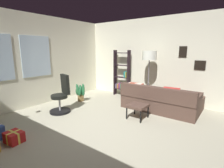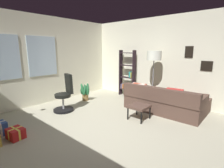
{
  "view_description": "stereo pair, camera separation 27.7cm",
  "coord_description": "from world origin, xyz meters",
  "px_view_note": "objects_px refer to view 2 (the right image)",
  "views": [
    {
      "loc": [
        -2.63,
        -2.12,
        1.72
      ],
      "look_at": [
        0.29,
        0.07,
        0.97
      ],
      "focal_mm": 27.25,
      "sensor_mm": 36.0,
      "label": 1
    },
    {
      "loc": [
        -2.45,
        -2.33,
        1.72
      ],
      "look_at": [
        0.29,
        0.07,
        0.97
      ],
      "focal_mm": 27.25,
      "sensor_mm": 36.0,
      "label": 2
    }
  ],
  "objects_px": {
    "gift_box_green": "(0,131)",
    "footstool": "(139,107)",
    "office_chair": "(65,97)",
    "gift_box_red": "(16,133)",
    "couch": "(168,102)",
    "floor_lamp": "(154,58)",
    "bookshelf": "(127,76)",
    "potted_plant": "(85,92)"
  },
  "relations": [
    {
      "from": "office_chair",
      "to": "bookshelf",
      "type": "xyz_separation_m",
      "value": [
        2.43,
        -0.39,
        0.34
      ]
    },
    {
      "from": "footstool",
      "to": "gift_box_green",
      "type": "relative_size",
      "value": 1.41
    },
    {
      "from": "couch",
      "to": "footstool",
      "type": "height_order",
      "value": "couch"
    },
    {
      "from": "bookshelf",
      "to": "potted_plant",
      "type": "xyz_separation_m",
      "value": [
        -1.46,
        0.69,
        -0.45
      ]
    },
    {
      "from": "office_chair",
      "to": "gift_box_red",
      "type": "bearing_deg",
      "value": -158.84
    },
    {
      "from": "gift_box_green",
      "to": "floor_lamp",
      "type": "distance_m",
      "value": 4.32
    },
    {
      "from": "gift_box_green",
      "to": "footstool",
      "type": "bearing_deg",
      "value": -34.56
    },
    {
      "from": "floor_lamp",
      "to": "bookshelf",
      "type": "bearing_deg",
      "value": 76.61
    },
    {
      "from": "floor_lamp",
      "to": "couch",
      "type": "bearing_deg",
      "value": -114.31
    },
    {
      "from": "gift_box_red",
      "to": "bookshelf",
      "type": "height_order",
      "value": "bookshelf"
    },
    {
      "from": "office_chair",
      "to": "floor_lamp",
      "type": "bearing_deg",
      "value": -36.29
    },
    {
      "from": "gift_box_green",
      "to": "gift_box_red",
      "type": "bearing_deg",
      "value": -70.96
    },
    {
      "from": "couch",
      "to": "gift_box_green",
      "type": "relative_size",
      "value": 6.28
    },
    {
      "from": "bookshelf",
      "to": "gift_box_red",
      "type": "bearing_deg",
      "value": -177.06
    },
    {
      "from": "gift_box_red",
      "to": "bookshelf",
      "type": "relative_size",
      "value": 0.2
    },
    {
      "from": "couch",
      "to": "gift_box_red",
      "type": "distance_m",
      "value": 3.77
    },
    {
      "from": "couch",
      "to": "floor_lamp",
      "type": "bearing_deg",
      "value": 65.69
    },
    {
      "from": "floor_lamp",
      "to": "gift_box_green",
      "type": "bearing_deg",
      "value": 159.62
    },
    {
      "from": "footstool",
      "to": "potted_plant",
      "type": "distance_m",
      "value": 2.21
    },
    {
      "from": "footstool",
      "to": "office_chair",
      "type": "xyz_separation_m",
      "value": [
        -0.86,
        1.91,
        0.09
      ]
    },
    {
      "from": "couch",
      "to": "potted_plant",
      "type": "xyz_separation_m",
      "value": [
        -0.89,
        2.51,
        0.02
      ]
    },
    {
      "from": "gift_box_red",
      "to": "office_chair",
      "type": "relative_size",
      "value": 0.33
    },
    {
      "from": "footstool",
      "to": "gift_box_green",
      "type": "height_order",
      "value": "footstool"
    },
    {
      "from": "couch",
      "to": "gift_box_red",
      "type": "bearing_deg",
      "value": 154.5
    },
    {
      "from": "office_chair",
      "to": "couch",
      "type": "bearing_deg",
      "value": -50.0
    },
    {
      "from": "couch",
      "to": "gift_box_green",
      "type": "distance_m",
      "value": 4.11
    },
    {
      "from": "gift_box_green",
      "to": "potted_plant",
      "type": "xyz_separation_m",
      "value": [
        2.66,
        0.45,
        0.22
      ]
    },
    {
      "from": "gift_box_red",
      "to": "floor_lamp",
      "type": "xyz_separation_m",
      "value": [
        3.68,
        -0.98,
        1.35
      ]
    },
    {
      "from": "gift_box_green",
      "to": "couch",
      "type": "bearing_deg",
      "value": -30.19
    },
    {
      "from": "couch",
      "to": "gift_box_green",
      "type": "height_order",
      "value": "couch"
    },
    {
      "from": "bookshelf",
      "to": "potted_plant",
      "type": "bearing_deg",
      "value": 154.73
    },
    {
      "from": "gift_box_red",
      "to": "gift_box_green",
      "type": "relative_size",
      "value": 1.03
    },
    {
      "from": "office_chair",
      "to": "bookshelf",
      "type": "height_order",
      "value": "bookshelf"
    },
    {
      "from": "gift_box_red",
      "to": "footstool",
      "type": "bearing_deg",
      "value": -28.7
    },
    {
      "from": "bookshelf",
      "to": "floor_lamp",
      "type": "xyz_separation_m",
      "value": [
        -0.28,
        -1.18,
        0.71
      ]
    },
    {
      "from": "couch",
      "to": "floor_lamp",
      "type": "distance_m",
      "value": 1.38
    },
    {
      "from": "floor_lamp",
      "to": "gift_box_red",
      "type": "bearing_deg",
      "value": 165.08
    },
    {
      "from": "gift_box_green",
      "to": "potted_plant",
      "type": "distance_m",
      "value": 2.71
    },
    {
      "from": "gift_box_red",
      "to": "floor_lamp",
      "type": "distance_m",
      "value": 4.04
    },
    {
      "from": "office_chair",
      "to": "potted_plant",
      "type": "relative_size",
      "value": 1.69
    },
    {
      "from": "footstool",
      "to": "gift_box_red",
      "type": "height_order",
      "value": "footstool"
    },
    {
      "from": "couch",
      "to": "footstool",
      "type": "distance_m",
      "value": 1.05
    }
  ]
}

